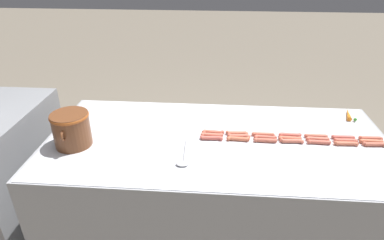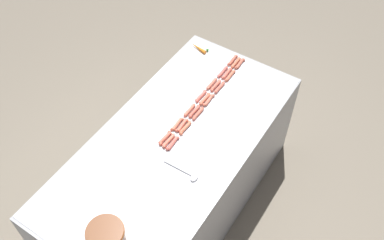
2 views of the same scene
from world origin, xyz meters
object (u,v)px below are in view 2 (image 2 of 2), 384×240
hot_dog_4 (198,114)px  bean_pot (107,238)px  hot_dog_7 (236,63)px  serving_spoon (189,174)px  hot_dog_2 (220,87)px  hot_dog_14 (233,60)px  hot_dog_16 (212,84)px  hot_dog_20 (165,138)px  hot_dog_1 (230,76)px  hot_dog_18 (190,110)px  hot_dog_3 (209,100)px  hot_dog_15 (223,72)px  hot_dog_9 (216,86)px  hot_dog_19 (177,124)px  hot_dog_10 (205,99)px  hot_dog_8 (227,73)px  hot_dog_17 (201,96)px  carrot (199,48)px  hot_dog_11 (194,111)px  hot_dog_6 (173,143)px  hot_dog_13 (169,141)px  hot_dog_12 (182,125)px  hot_dog_0 (240,64)px  hot_dog_5 (185,128)px

hot_dog_4 → bean_pot: size_ratio=0.52×
hot_dog_7 → serving_spoon: (-0.27, 1.12, -0.01)m
hot_dog_2 → hot_dog_14: 0.34m
serving_spoon → hot_dog_2: bearing=-73.5°
hot_dog_16 → hot_dog_20: same height
hot_dog_1 → hot_dog_18: bearing=81.6°
hot_dog_2 → bean_pot: size_ratio=0.52×
hot_dog_3 → hot_dog_16: same height
hot_dog_15 → bean_pot: size_ratio=0.52×
hot_dog_9 → hot_dog_14: 0.33m
hot_dog_18 → hot_dog_19: same height
hot_dog_9 → hot_dog_10: bearing=91.8°
hot_dog_8 → hot_dog_17: (0.04, 0.33, 0.00)m
hot_dog_16 → hot_dog_19: size_ratio=1.00×
carrot → hot_dog_15: bearing=156.4°
hot_dog_7 → serving_spoon: bearing=103.6°
hot_dog_4 → hot_dog_7: bearing=-86.6°
hot_dog_2 → hot_dog_11: size_ratio=1.00×
hot_dog_17 → hot_dog_20: bearing=90.3°
hot_dog_11 → bean_pot: size_ratio=0.52×
hot_dog_2 → hot_dog_14: bearing=-77.9°
hot_dog_1 → carrot: carrot is taller
hot_dog_2 → hot_dog_7: size_ratio=1.00×
hot_dog_6 → hot_dog_11: 0.34m
hot_dog_3 → hot_dog_8: (0.03, -0.33, 0.00)m
hot_dog_1 → hot_dog_9: same height
hot_dog_7 → hot_dog_13: (0.00, 0.97, 0.00)m
hot_dog_18 → bean_pot: bean_pot is taller
hot_dog_13 → bean_pot: size_ratio=0.52×
hot_dog_13 → hot_dog_20: same height
hot_dog_6 → hot_dog_20: (0.07, -0.01, 0.00)m
hot_dog_17 → hot_dog_12: bearing=97.0°
hot_dog_12 → hot_dog_6: bearing=101.8°
hot_dog_10 → serving_spoon: bearing=113.0°
hot_dog_1 → hot_dog_6: 0.81m
hot_dog_2 → hot_dog_4: same height
carrot → hot_dog_12: bearing=114.4°
hot_dog_18 → hot_dog_8: bearing=-94.2°
hot_dog_18 → carrot: (0.32, -0.63, 0.00)m
hot_dog_12 → hot_dog_14: 0.81m
serving_spoon → hot_dog_6: bearing=-32.7°
hot_dog_0 → hot_dog_1: (-0.00, 0.17, 0.00)m
hot_dog_12 → hot_dog_15: (0.04, -0.65, 0.00)m
hot_dog_4 → bean_pot: bearing=95.7°
hot_dog_16 → hot_dog_18: 0.33m
hot_dog_5 → hot_dog_18: size_ratio=1.00×
hot_dog_2 → hot_dog_20: (0.07, 0.64, 0.00)m
hot_dog_11 → serving_spoon: size_ratio=0.54×
hot_dog_14 → hot_dog_6: bearing=94.2°
hot_dog_0 → hot_dog_16: size_ratio=1.00×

